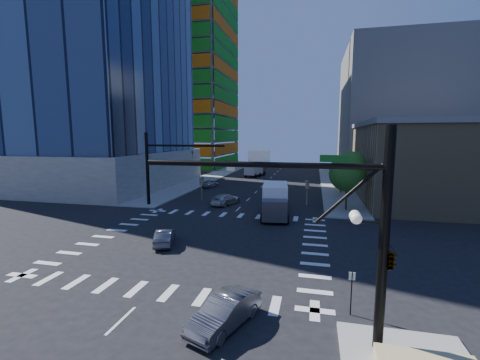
# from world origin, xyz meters

# --- Properties ---
(ground) EXTENTS (160.00, 160.00, 0.00)m
(ground) POSITION_xyz_m (0.00, 0.00, 0.00)
(ground) COLOR black
(ground) RESTS_ON ground
(road_markings) EXTENTS (20.00, 20.00, 0.01)m
(road_markings) POSITION_xyz_m (0.00, 0.00, 0.01)
(road_markings) COLOR silver
(road_markings) RESTS_ON ground
(sidewalk_ne) EXTENTS (5.00, 60.00, 0.15)m
(sidewalk_ne) POSITION_xyz_m (12.50, 40.00, 0.07)
(sidewalk_ne) COLOR gray
(sidewalk_ne) RESTS_ON ground
(sidewalk_nw) EXTENTS (5.00, 60.00, 0.15)m
(sidewalk_nw) POSITION_xyz_m (-12.50, 40.00, 0.07)
(sidewalk_nw) COLOR gray
(sidewalk_nw) RESTS_ON ground
(construction_building) EXTENTS (25.16, 34.50, 70.60)m
(construction_building) POSITION_xyz_m (-27.41, 61.93, 24.61)
(construction_building) COLOR slate
(construction_building) RESTS_ON ground
(commercial_building) EXTENTS (20.50, 22.50, 10.60)m
(commercial_building) POSITION_xyz_m (25.00, 22.00, 5.31)
(commercial_building) COLOR #998459
(commercial_building) RESTS_ON ground
(bg_building_ne) EXTENTS (24.00, 30.00, 28.00)m
(bg_building_ne) POSITION_xyz_m (27.00, 55.00, 14.00)
(bg_building_ne) COLOR slate
(bg_building_ne) RESTS_ON ground
(signal_mast_se) EXTENTS (10.51, 2.48, 9.00)m
(signal_mast_se) POSITION_xyz_m (10.60, -11.50, 5.01)
(signal_mast_se) COLOR black
(signal_mast_se) RESTS_ON sidewalk_se
(signal_mast_nw) EXTENTS (10.20, 0.40, 9.00)m
(signal_mast_nw) POSITION_xyz_m (-10.00, 11.50, 5.49)
(signal_mast_nw) COLOR black
(signal_mast_nw) RESTS_ON sidewalk_nw
(tree_south) EXTENTS (4.16, 4.16, 6.82)m
(tree_south) POSITION_xyz_m (12.63, 13.90, 4.69)
(tree_south) COLOR #382316
(tree_south) RESTS_ON sidewalk_ne
(tree_north) EXTENTS (3.54, 3.52, 5.78)m
(tree_north) POSITION_xyz_m (12.93, 25.90, 3.99)
(tree_north) COLOR #382316
(tree_north) RESTS_ON sidewalk_ne
(no_parking_sign) EXTENTS (0.30, 0.06, 2.20)m
(no_parking_sign) POSITION_xyz_m (10.70, -9.00, 1.38)
(no_parking_sign) COLOR black
(no_parking_sign) RESTS_ON ground
(car_nb_right) EXTENTS (2.92, 4.54, 1.41)m
(car_nb_right) POSITION_xyz_m (4.96, -11.31, 0.71)
(car_nb_right) COLOR #4D4D52
(car_nb_right) RESTS_ON ground
(car_nb_far) EXTENTS (4.08, 6.27, 1.61)m
(car_nb_far) POSITION_xyz_m (3.98, 15.62, 0.80)
(car_nb_far) COLOR black
(car_nb_far) RESTS_ON ground
(car_sb_near) EXTENTS (3.46, 5.13, 1.38)m
(car_sb_near) POSITION_xyz_m (-2.14, 14.19, 0.69)
(car_sb_near) COLOR silver
(car_sb_near) RESTS_ON ground
(car_sb_mid) EXTENTS (2.35, 4.06, 1.30)m
(car_sb_mid) POSITION_xyz_m (-8.50, 27.00, 0.65)
(car_sb_mid) COLOR #A9AAB0
(car_sb_mid) RESTS_ON ground
(car_sb_cross) EXTENTS (2.47, 4.02, 1.25)m
(car_sb_cross) POSITION_xyz_m (-2.86, -1.56, 0.63)
(car_sb_cross) COLOR #4F4F55
(car_sb_cross) RESTS_ON ground
(box_truck_near) EXTENTS (3.54, 6.88, 3.46)m
(box_truck_near) POSITION_xyz_m (4.75, 9.17, 1.53)
(box_truck_near) COLOR black
(box_truck_near) RESTS_ON ground
(box_truck_far) EXTENTS (3.82, 6.22, 3.04)m
(box_truck_far) POSITION_xyz_m (-3.60, 43.20, 1.34)
(box_truck_far) COLOR black
(box_truck_far) RESTS_ON ground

